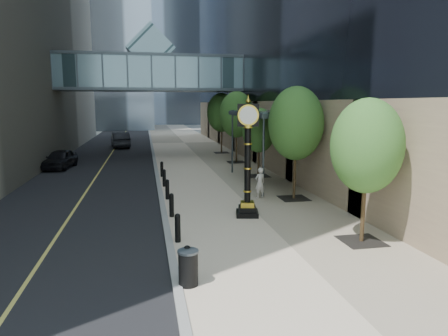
{
  "coord_description": "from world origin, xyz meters",
  "views": [
    {
      "loc": [
        -3.71,
        -9.17,
        4.82
      ],
      "look_at": [
        -0.61,
        6.48,
        2.24
      ],
      "focal_mm": 32.0,
      "sensor_mm": 36.0,
      "label": 1
    }
  ],
  "objects_px": {
    "trash_bin": "(188,269)",
    "car_far": "(120,140)",
    "pedestrian": "(260,183)",
    "car_near": "(60,159)",
    "street_clock": "(248,166)"
  },
  "relations": [
    {
      "from": "street_clock",
      "to": "car_near",
      "type": "xyz_separation_m",
      "value": [
        -10.49,
        15.28,
        -1.48
      ]
    },
    {
      "from": "trash_bin",
      "to": "car_far",
      "type": "relative_size",
      "value": 0.18
    },
    {
      "from": "street_clock",
      "to": "car_near",
      "type": "distance_m",
      "value": 18.59
    },
    {
      "from": "street_clock",
      "to": "car_far",
      "type": "distance_m",
      "value": 30.29
    },
    {
      "from": "trash_bin",
      "to": "car_near",
      "type": "xyz_separation_m",
      "value": [
        -7.3,
        21.39,
        0.22
      ]
    },
    {
      "from": "car_near",
      "to": "trash_bin",
      "type": "bearing_deg",
      "value": -63.47
    },
    {
      "from": "car_near",
      "to": "car_far",
      "type": "distance_m",
      "value": 14.63
    },
    {
      "from": "trash_bin",
      "to": "pedestrian",
      "type": "height_order",
      "value": "pedestrian"
    },
    {
      "from": "car_near",
      "to": "car_far",
      "type": "height_order",
      "value": "car_far"
    },
    {
      "from": "street_clock",
      "to": "car_far",
      "type": "height_order",
      "value": "street_clock"
    },
    {
      "from": "trash_bin",
      "to": "car_near",
      "type": "relative_size",
      "value": 0.22
    },
    {
      "from": "street_clock",
      "to": "car_near",
      "type": "relative_size",
      "value": 1.19
    },
    {
      "from": "street_clock",
      "to": "pedestrian",
      "type": "height_order",
      "value": "street_clock"
    },
    {
      "from": "pedestrian",
      "to": "car_far",
      "type": "distance_m",
      "value": 27.7
    },
    {
      "from": "trash_bin",
      "to": "car_far",
      "type": "bearing_deg",
      "value": 96.0
    }
  ]
}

